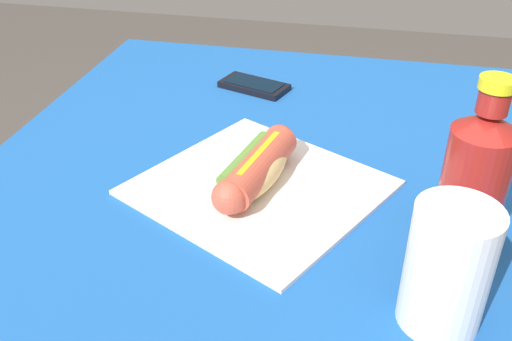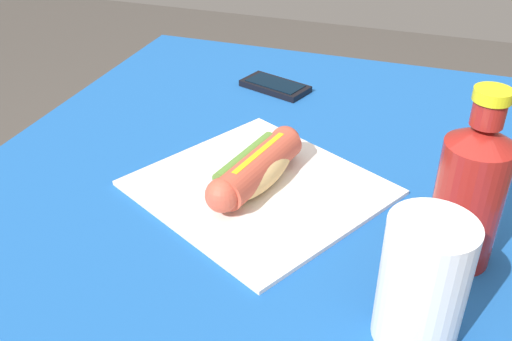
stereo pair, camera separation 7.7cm
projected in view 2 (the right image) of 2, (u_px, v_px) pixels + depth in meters
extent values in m
cylinder|color=brown|center=(455.00, 262.00, 1.25)|extent=(0.07, 0.07, 0.71)
cylinder|color=brown|center=(196.00, 207.00, 1.42)|extent=(0.07, 0.07, 0.71)
cube|color=brown|center=(263.00, 195.00, 0.82)|extent=(0.97, 0.78, 0.03)
cube|color=#19519E|center=(263.00, 185.00, 0.81)|extent=(1.03, 0.84, 0.00)
cube|color=silver|center=(256.00, 187.00, 0.79)|extent=(0.39, 0.39, 0.01)
ellipsoid|color=#E5BC75|center=(256.00, 170.00, 0.78)|extent=(0.16, 0.09, 0.05)
cylinder|color=#BC4C38|center=(256.00, 166.00, 0.77)|extent=(0.17, 0.08, 0.05)
sphere|color=#BC4C38|center=(285.00, 141.00, 0.83)|extent=(0.04, 0.04, 0.04)
sphere|color=#BC4C38|center=(222.00, 195.00, 0.72)|extent=(0.04, 0.04, 0.04)
cube|color=yellow|center=(256.00, 153.00, 0.76)|extent=(0.12, 0.03, 0.00)
cylinder|color=#568433|center=(246.00, 158.00, 0.78)|extent=(0.13, 0.05, 0.02)
cube|color=black|center=(275.00, 86.00, 1.07)|extent=(0.10, 0.14, 0.01)
cube|color=black|center=(275.00, 83.00, 1.07)|extent=(0.08, 0.11, 0.00)
cylinder|color=maroon|center=(467.00, 204.00, 0.63)|extent=(0.07, 0.07, 0.15)
cone|color=maroon|center=(483.00, 135.00, 0.59)|extent=(0.07, 0.07, 0.02)
cylinder|color=maroon|center=(489.00, 113.00, 0.58)|extent=(0.03, 0.03, 0.03)
cylinder|color=yellow|center=(493.00, 95.00, 0.56)|extent=(0.04, 0.04, 0.01)
cylinder|color=white|center=(423.00, 282.00, 0.54)|extent=(0.08, 0.08, 0.14)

